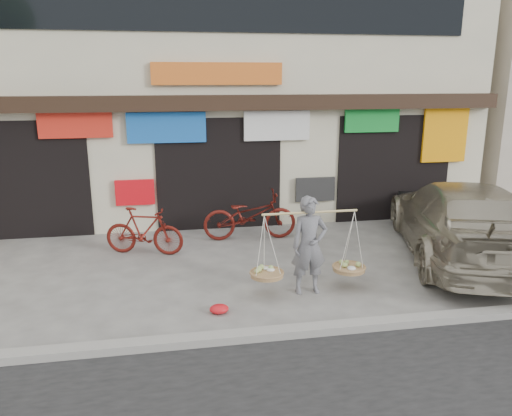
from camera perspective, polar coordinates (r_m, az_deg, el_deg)
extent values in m
plane|color=gray|center=(9.16, -1.73, -8.58)|extent=(70.00, 70.00, 0.00)
cube|color=gray|center=(7.36, 0.65, -14.23)|extent=(70.00, 0.25, 0.12)
cube|color=beige|center=(14.87, -5.66, 14.19)|extent=(14.00, 6.00, 7.00)
cube|color=black|center=(11.97, -4.60, 22.26)|extent=(12.00, 0.06, 1.20)
cube|color=black|center=(11.75, -4.32, 11.90)|extent=(14.00, 0.35, 0.35)
cube|color=black|center=(12.71, -25.00, 3.05)|extent=(3.00, 0.60, 2.70)
cube|color=black|center=(12.34, -4.36, 4.08)|extent=(3.00, 0.60, 2.70)
cube|color=black|center=(13.55, 14.99, 4.57)|extent=(3.00, 0.60, 2.70)
cube|color=red|center=(11.95, -19.94, 8.96)|extent=(1.60, 0.08, 0.60)
cube|color=blue|center=(11.79, -10.18, 9.04)|extent=(1.80, 0.08, 0.70)
cube|color=silver|center=(12.08, 2.41, 9.39)|extent=(1.60, 0.08, 0.70)
cube|color=#128B2E|center=(12.81, 13.11, 9.78)|extent=(1.40, 0.08, 0.60)
cube|color=#FB9909|center=(13.75, 20.77, 7.85)|extent=(1.20, 0.08, 1.40)
cube|color=red|center=(12.06, -13.66, 1.75)|extent=(0.90, 0.08, 0.60)
cube|color=#292929|center=(12.58, 6.78, 2.13)|extent=(1.00, 0.08, 0.60)
cube|color=orange|center=(11.80, -4.41, 15.07)|extent=(3.00, 0.08, 0.50)
imported|color=slate|center=(8.54, 6.10, -4.28)|extent=(0.62, 0.41, 1.70)
cylinder|color=#D2B875|center=(8.37, 6.21, -0.51)|extent=(1.65, 0.05, 0.04)
cylinder|color=#A07A4C|center=(8.54, 1.25, -7.58)|extent=(0.56, 0.56, 0.07)
ellipsoid|color=#A5BF66|center=(8.52, 1.25, -7.21)|extent=(0.39, 0.39, 0.10)
cylinder|color=#A07A4C|center=(8.93, 10.57, -6.81)|extent=(0.56, 0.56, 0.07)
ellipsoid|color=#A5BF66|center=(8.91, 10.59, -6.46)|extent=(0.39, 0.39, 0.10)
imported|color=maroon|center=(10.70, -12.67, -2.59)|extent=(1.74, 0.97, 1.01)
imported|color=#54130E|center=(11.40, -0.72, -0.87)|extent=(2.15, 0.83, 1.11)
imported|color=#A59C84|center=(11.05, 22.38, -1.24)|extent=(3.73, 5.88, 1.59)
cube|color=black|center=(13.54, 19.48, 0.76)|extent=(1.65, 0.60, 0.45)
cube|color=silver|center=(13.63, 19.39, 0.42)|extent=(0.44, 0.15, 0.12)
ellipsoid|color=red|center=(8.07, -4.24, -11.43)|extent=(0.31, 0.25, 0.14)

